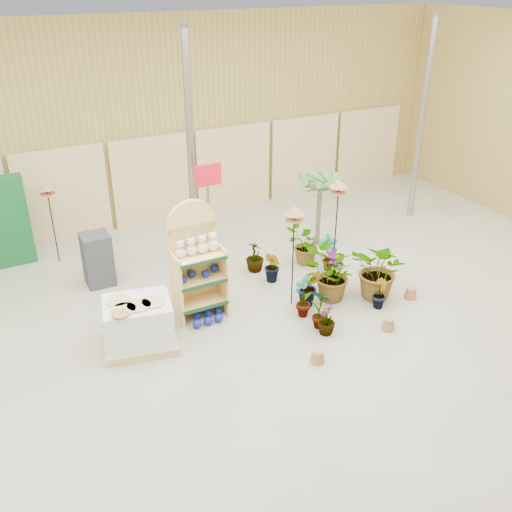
{
  "coord_description": "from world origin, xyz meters",
  "views": [
    {
      "loc": [
        -3.61,
        -6.01,
        5.29
      ],
      "look_at": [
        0.3,
        1.5,
        1.0
      ],
      "focal_mm": 40.0,
      "sensor_mm": 36.0,
      "label": 1
    }
  ],
  "objects_px": {
    "bird_table_front": "(294,214)",
    "potted_plant_2": "(331,276)",
    "pallet_stack": "(139,324)",
    "display_shelf": "(196,264)"
  },
  "relations": [
    {
      "from": "bird_table_front",
      "to": "potted_plant_2",
      "type": "relative_size",
      "value": 1.9
    },
    {
      "from": "pallet_stack",
      "to": "bird_table_front",
      "type": "distance_m",
      "value": 3.03
    },
    {
      "from": "display_shelf",
      "to": "bird_table_front",
      "type": "relative_size",
      "value": 1.09
    },
    {
      "from": "display_shelf",
      "to": "potted_plant_2",
      "type": "height_order",
      "value": "display_shelf"
    },
    {
      "from": "display_shelf",
      "to": "potted_plant_2",
      "type": "relative_size",
      "value": 2.08
    },
    {
      "from": "display_shelf",
      "to": "pallet_stack",
      "type": "distance_m",
      "value": 1.38
    },
    {
      "from": "pallet_stack",
      "to": "potted_plant_2",
      "type": "distance_m",
      "value": 3.41
    },
    {
      "from": "display_shelf",
      "to": "bird_table_front",
      "type": "height_order",
      "value": "display_shelf"
    },
    {
      "from": "bird_table_front",
      "to": "potted_plant_2",
      "type": "distance_m",
      "value": 1.41
    },
    {
      "from": "display_shelf",
      "to": "pallet_stack",
      "type": "height_order",
      "value": "display_shelf"
    }
  ]
}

